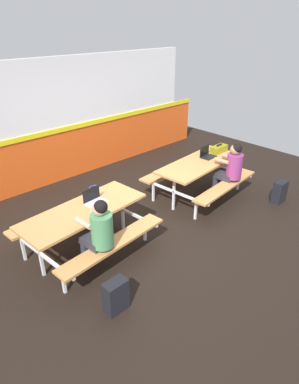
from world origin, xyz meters
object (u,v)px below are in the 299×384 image
at_px(picnic_table_right, 199,170).
at_px(laptop_silver, 95,200).
at_px(backpack_dark, 115,296).
at_px(toolbox_grey, 219,149).
at_px(picnic_table_left, 84,219).
at_px(tote_bag_bright, 95,198).
at_px(student_nearer, 98,231).
at_px(student_further, 230,167).
at_px(satchel_spare, 279,192).
at_px(laptop_dark, 207,155).

height_order(picnic_table_right, laptop_silver, laptop_silver).
relative_size(picnic_table_right, backpack_dark, 4.53).
height_order(picnic_table_right, toolbox_grey, toolbox_grey).
relative_size(picnic_table_left, toolbox_grey, 4.99).
bearing_deg(picnic_table_right, toolbox_grey, 4.68).
relative_size(backpack_dark, tote_bag_bright, 1.02).
distance_m(student_nearer, backpack_dark, 0.89).
xyz_separation_m(student_nearer, laptop_silver, (0.38, 0.63, 0.08)).
bearing_deg(backpack_dark, tote_bag_bright, 60.17).
xyz_separation_m(student_nearer, student_further, (3.12, 0.01, 0.00)).
xyz_separation_m(laptop_silver, tote_bag_bright, (0.63, 0.95, -0.59)).
xyz_separation_m(picnic_table_left, backpack_dark, (-0.42, -1.26, -0.36)).
bearing_deg(tote_bag_bright, backpack_dark, -119.83).
distance_m(picnic_table_left, student_nearer, 0.60).
bearing_deg(tote_bag_bright, satchel_spare, -39.99).
distance_m(laptop_dark, satchel_spare, 1.60).
distance_m(picnic_table_right, laptop_silver, 2.45).
bearing_deg(backpack_dark, student_nearer, 67.78).
distance_m(picnic_table_right, laptop_dark, 0.40).
distance_m(laptop_silver, toolbox_grey, 3.16).
bearing_deg(laptop_dark, tote_bag_bright, 155.54).
distance_m(backpack_dark, tote_bag_bright, 2.61).
height_order(laptop_dark, satchel_spare, laptop_dark).
height_order(tote_bag_bright, satchel_spare, satchel_spare).
bearing_deg(picnic_table_left, picnic_table_right, -0.63).
xyz_separation_m(laptop_dark, toolbox_grey, (0.39, -0.01, 0.02)).
height_order(laptop_silver, laptop_dark, same).
xyz_separation_m(laptop_silver, laptop_dark, (2.77, -0.02, 0.00)).
height_order(student_nearer, laptop_silver, student_nearer).
height_order(laptop_dark, backpack_dark, laptop_dark).
distance_m(backpack_dark, satchel_spare, 4.07).
height_order(picnic_table_left, picnic_table_right, same).
distance_m(picnic_table_right, toolbox_grey, 0.77).
distance_m(student_further, toolbox_grey, 0.74).
relative_size(student_nearer, student_further, 1.00).
xyz_separation_m(laptop_dark, tote_bag_bright, (-2.14, 0.97, -0.59)).
relative_size(picnic_table_right, laptop_dark, 5.92).
bearing_deg(laptop_silver, satchel_spare, -21.98).
relative_size(student_nearer, tote_bag_bright, 2.81).
bearing_deg(satchel_spare, picnic_table_left, 160.16).
bearing_deg(toolbox_grey, backpack_dark, -161.41).
distance_m(student_nearer, laptop_dark, 3.21).
distance_m(student_nearer, tote_bag_bright, 1.95).
height_order(backpack_dark, satchel_spare, same).
xyz_separation_m(backpack_dark, tote_bag_bright, (1.30, 2.27, -0.02)).
height_order(picnic_table_right, satchel_spare, picnic_table_right).
distance_m(tote_bag_bright, satchel_spare, 3.62).
distance_m(student_further, backpack_dark, 3.50).
bearing_deg(backpack_dark, satchel_spare, -0.82).
distance_m(laptop_silver, laptop_dark, 2.77).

